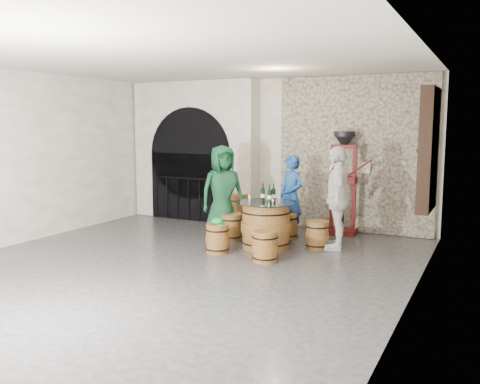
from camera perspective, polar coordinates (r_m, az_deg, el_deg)
The scene contains 30 objects.
ground at distance 8.03m, azimuth -7.49°, elevation -8.42°, with size 8.00×8.00×0.00m, color #2A2A2C.
wall_back at distance 11.27m, azimuth 3.92°, elevation 4.48°, with size 8.00×8.00×0.00m, color white.
wall_left at distance 10.14m, azimuth -24.26°, elevation 3.49°, with size 8.00×8.00×0.00m, color white.
wall_right at distance 6.45m, azimuth 18.90°, elevation 1.81°, with size 8.00×8.00×0.00m, color white.
ceiling at distance 7.79m, azimuth -7.90°, elevation 14.86°, with size 8.00×8.00×0.00m, color beige.
stone_facing_panel at distance 10.64m, azimuth 12.78°, elevation 4.13°, with size 3.20×0.12×3.18m, color #AAA187.
arched_opening at distance 11.91m, azimuth -5.06°, elevation 4.54°, with size 3.10×0.60×3.19m.
shuttered_window at distance 8.83m, azimuth 20.36°, elevation 4.49°, with size 0.23×1.10×2.00m.
barrel_table at distance 9.10m, azimuth 2.93°, elevation -3.76°, with size 1.09×1.09×0.84m.
barrel_stool_left at distance 9.77m, azimuth -0.97°, elevation -3.95°, with size 0.43×0.43×0.51m.
barrel_stool_far at distance 9.94m, azimuth 5.30°, elevation -3.79°, with size 0.43×0.43×0.51m.
barrel_stool_right at distance 9.18m, azimuth 8.67°, elevation -4.79°, with size 0.43×0.43×0.51m.
barrel_stool_near_right at distance 8.24m, azimuth 2.83°, elevation -6.14°, with size 0.43×0.43×0.51m.
barrel_stool_near_left at distance 8.81m, azimuth -2.55°, elevation -5.24°, with size 0.43×0.43×0.51m.
green_cap at distance 8.75m, azimuth -2.54°, elevation -3.32°, with size 0.25×0.21×0.12m.
person_green at distance 9.85m, azimuth -1.97°, elevation 0.00°, with size 0.89×0.58×1.81m, color #113F24.
person_blue at distance 10.01m, azimuth 5.76°, elevation -0.47°, with size 0.59×0.39×1.62m, color navy.
person_white at distance 9.10m, azimuth 10.86°, elevation -0.68°, with size 1.08×0.45×1.84m, color white.
wine_bottle_left at distance 9.09m, azimuth 2.58°, elevation -0.22°, with size 0.08×0.08×0.32m.
wine_bottle_center at distance 8.91m, azimuth 3.34°, elevation -0.39°, with size 0.08×0.08×0.32m.
wine_bottle_right at distance 9.04m, azimuth 3.80°, elevation -0.28°, with size 0.08×0.08×0.32m.
tasting_glass_a at distance 9.00m, azimuth 1.09°, elevation -0.83°, with size 0.05×0.05×0.10m, color orange, non-canonical shape.
tasting_glass_b at distance 9.05m, azimuth 4.43°, elevation -0.80°, with size 0.05×0.05×0.10m, color orange, non-canonical shape.
tasting_glass_c at distance 9.35m, azimuth 2.85°, elevation -0.52°, with size 0.05×0.05×0.10m, color orange, non-canonical shape.
tasting_glass_d at distance 9.12m, azimuth 4.42°, elevation -0.73°, with size 0.05×0.05×0.10m, color orange, non-canonical shape.
tasting_glass_e at distance 8.71m, azimuth 3.71°, elevation -1.13°, with size 0.05×0.05×0.10m, color orange, non-canonical shape.
tasting_glass_f at distance 9.21m, azimuth 1.04°, elevation -0.63°, with size 0.05×0.05×0.10m, color orange, non-canonical shape.
side_barrel at distance 11.15m, azimuth -0.25°, elevation -2.01°, with size 0.53×0.53×0.70m.
corking_press at distance 10.34m, azimuth 11.55°, elevation 1.88°, with size 0.86×0.50×2.07m.
control_box at distance 10.52m, azimuth 13.96°, elevation 2.69°, with size 0.18×0.10×0.22m, color silver.
Camera 1 is at (4.37, -6.37, 2.20)m, focal length 38.00 mm.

